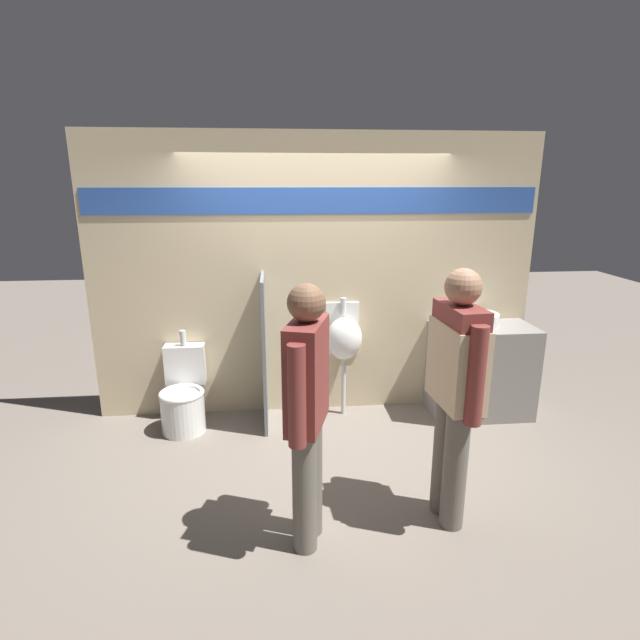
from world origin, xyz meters
name	(u,v)px	position (x,y,z in m)	size (l,w,h in m)	color
ground_plane	(322,434)	(0.00, 0.00, 0.00)	(16.00, 16.00, 0.00)	#70665B
display_wall	(316,277)	(0.00, 0.60, 1.36)	(4.28, 0.07, 2.70)	beige
sink_counter	(481,371)	(1.61, 0.30, 0.45)	(0.97, 0.53, 0.90)	gray
sink_basin	(478,319)	(1.56, 0.36, 0.97)	(0.39, 0.39, 0.26)	white
cell_phone	(460,330)	(1.32, 0.20, 0.91)	(0.07, 0.14, 0.01)	#B7B7BC
divider_near_counter	(265,352)	(-0.51, 0.29, 0.72)	(0.03, 0.56, 1.43)	slate
urinal_near_counter	(344,338)	(0.26, 0.43, 0.79)	(0.35, 0.29, 1.17)	silver
toilet	(184,398)	(-1.27, 0.27, 0.30)	(0.41, 0.57, 0.90)	white
person_in_vest	(456,381)	(0.74, -1.24, 1.01)	(0.26, 0.61, 1.75)	#666056
person_with_lanyard	(307,407)	(-0.23, -1.38, 0.94)	(0.31, 0.57, 1.70)	#666056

